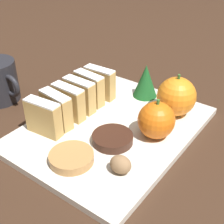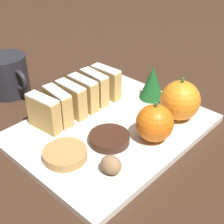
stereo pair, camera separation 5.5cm
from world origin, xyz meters
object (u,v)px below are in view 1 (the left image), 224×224
Objects in this scene: walnut at (121,164)px; orange_near at (156,120)px; orange_far at (176,96)px; chocolate_cookie at (112,138)px.

orange_near is at bearing 91.59° from walnut.
chocolate_cookie is (-0.04, -0.14, -0.03)m from orange_far.
orange_near is 0.11m from walnut.
walnut is at bearing -88.41° from orange_near.
orange_far is 0.19m from walnut.
orange_far is (-0.01, 0.08, 0.00)m from orange_near.
orange_far is at bearing 73.17° from chocolate_cookie.
chocolate_cookie is at bearing -106.83° from orange_far.
orange_near is 0.08m from orange_far.
walnut is (0.01, -0.19, -0.02)m from orange_far.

